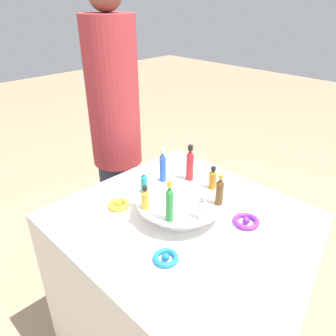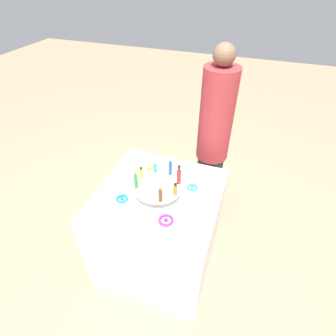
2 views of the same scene
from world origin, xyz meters
TOP-DOWN VIEW (x-y plane):
  - party_table at (0.00, 0.00)m, footprint 0.82×0.82m
  - display_stand at (0.00, 0.00)m, footprint 0.33×0.33m
  - bottle_brown at (0.07, -0.12)m, footprint 0.03×0.03m
  - bottle_amber at (0.13, -0.04)m, footprint 0.03×0.03m
  - bottle_red at (0.12, 0.07)m, footprint 0.03×0.03m
  - bottle_blue at (0.04, 0.13)m, footprint 0.03×0.03m
  - bottle_teal at (-0.07, 0.12)m, footprint 0.03×0.03m
  - bottle_gold at (-0.13, 0.04)m, footprint 0.03×0.03m
  - bottle_green at (-0.12, -0.07)m, footprint 0.03×0.03m
  - bottle_clear at (-0.04, -0.13)m, footprint 0.03×0.03m
  - ribbon_bow_teal at (0.20, 0.13)m, footprint 0.08×0.08m
  - ribbon_bow_gold at (-0.13, 0.20)m, footprint 0.08×0.08m
  - ribbon_bow_blue at (-0.20, -0.13)m, footprint 0.08×0.08m
  - ribbon_bow_purple at (0.13, -0.20)m, footprint 0.10×0.10m
  - person_figure at (0.23, 0.69)m, footprint 0.27×0.27m

SIDE VIEW (x-z plane):
  - party_table at x=0.00m, z-range 0.00..0.76m
  - ribbon_bow_teal at x=0.20m, z-range 0.76..0.78m
  - ribbon_bow_blue at x=-0.20m, z-range 0.76..0.78m
  - ribbon_bow_purple at x=0.13m, z-range 0.76..0.78m
  - ribbon_bow_gold at x=-0.13m, z-range 0.76..0.79m
  - person_figure at x=0.23m, z-range 0.01..1.59m
  - display_stand at x=0.00m, z-range 0.77..0.85m
  - bottle_clear at x=-0.04m, z-range 0.84..0.92m
  - bottle_gold at x=-0.13m, z-range 0.84..0.92m
  - bottle_teal at x=-0.07m, z-range 0.84..0.92m
  - bottle_amber at x=0.13m, z-range 0.84..0.93m
  - bottle_brown at x=0.07m, z-range 0.83..0.95m
  - bottle_blue at x=0.04m, z-range 0.83..0.97m
  - bottle_green at x=-0.12m, z-range 0.83..0.98m
  - bottle_red at x=0.12m, z-range 0.83..0.98m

